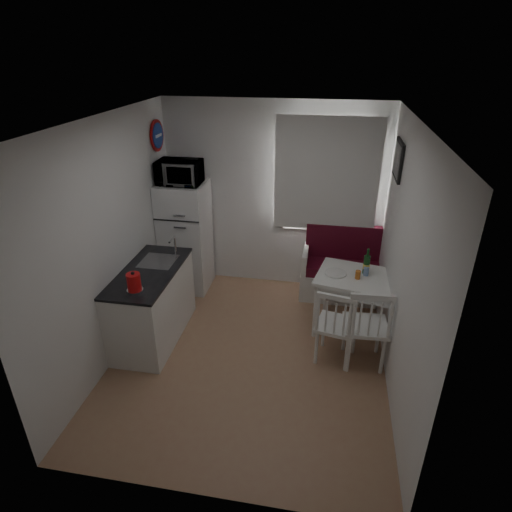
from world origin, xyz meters
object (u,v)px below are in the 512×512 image
at_px(fridge, 186,237).
at_px(microwave, 179,172).
at_px(wine_bottle, 367,261).
at_px(kitchen_counter, 153,304).
at_px(chair_right, 367,321).
at_px(chair_left, 338,321).
at_px(dining_table, 361,283).
at_px(kettle, 134,282).
at_px(bench, 352,275).

relative_size(fridge, microwave, 2.77).
height_order(fridge, wine_bottle, fridge).
height_order(kitchen_counter, chair_right, kitchen_counter).
bearing_deg(chair_left, dining_table, 81.11).
distance_m(kettle, wine_bottle, 2.64).
distance_m(kitchen_counter, kettle, 0.72).
bearing_deg(chair_left, microwave, 159.67).
distance_m(bench, fridge, 2.38).
bearing_deg(kettle, chair_left, 8.64).
height_order(chair_left, fridge, fridge).
bearing_deg(bench, chair_right, -86.19).
height_order(kitchen_counter, wine_bottle, kitchen_counter).
relative_size(kitchen_counter, dining_table, 1.16).
distance_m(chair_left, microwave, 2.76).
xyz_separation_m(microwave, kettle, (0.03, -1.65, -0.70)).
height_order(microwave, kettle, microwave).
xyz_separation_m(fridge, kettle, (0.03, -1.70, 0.24)).
distance_m(kitchen_counter, chair_right, 2.46).
xyz_separation_m(kitchen_counter, kettle, (0.05, -0.46, 0.56)).
xyz_separation_m(dining_table, fridge, (-2.38, 0.72, 0.10)).
bearing_deg(wine_bottle, dining_table, -115.51).
relative_size(chair_left, fridge, 0.33).
height_order(kitchen_counter, microwave, microwave).
height_order(dining_table, kettle, kettle).
height_order(dining_table, fridge, fridge).
bearing_deg(fridge, chair_left, -32.97).
relative_size(kitchen_counter, bench, 0.95).
relative_size(chair_left, chair_right, 0.96).
xyz_separation_m(kitchen_counter, wine_bottle, (2.45, 0.63, 0.47)).
relative_size(chair_right, wine_bottle, 1.67).
bearing_deg(kettle, kitchen_counter, 96.17).
bearing_deg(kitchen_counter, fridge, 89.10).
xyz_separation_m(kitchen_counter, microwave, (0.02, 1.19, 1.26)).
relative_size(bench, chair_right, 2.61).
relative_size(dining_table, kettle, 5.00).
distance_m(dining_table, chair_right, 0.68).
distance_m(dining_table, microwave, 2.68).
height_order(chair_left, microwave, microwave).
height_order(bench, chair_right, bench).
height_order(kitchen_counter, chair_left, kitchen_counter).
distance_m(chair_left, chair_right, 0.30).
relative_size(kitchen_counter, chair_right, 2.48).
bearing_deg(kitchen_counter, kettle, -83.83).
relative_size(microwave, wine_bottle, 1.76).
distance_m(fridge, kettle, 1.72).
height_order(kitchen_counter, kettle, kitchen_counter).
distance_m(fridge, wine_bottle, 2.51).
distance_m(fridge, microwave, 0.94).
height_order(fridge, kettle, fridge).
height_order(bench, microwave, microwave).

